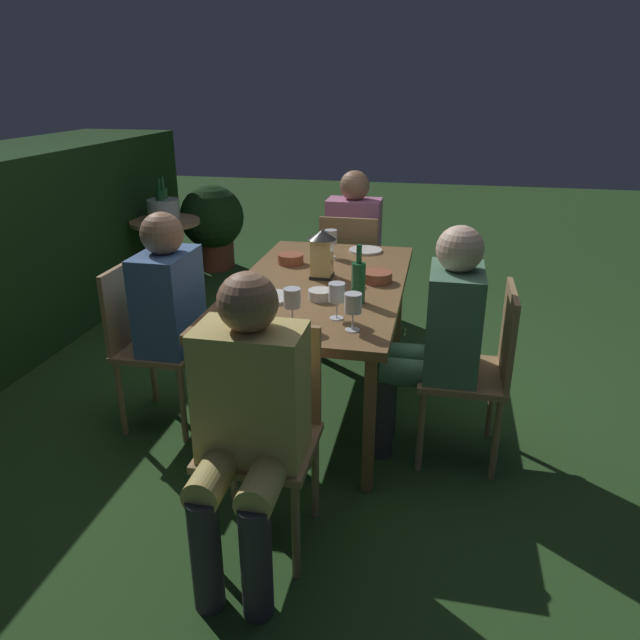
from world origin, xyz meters
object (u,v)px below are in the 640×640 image
bowl_olives (377,276)px  chair_side_right_a (149,338)px  chair_head_far (350,268)px  chair_side_left_a (478,366)px  bowl_salad (320,294)px  wine_glass_e (261,295)px  bowl_bread (291,259)px  wine_glass_d (353,305)px  chair_head_near (265,425)px  green_bottle_on_table (358,281)px  wine_glass_c (292,300)px  side_table (167,245)px  lantern_centerpiece (322,251)px  ice_bucket (163,208)px  person_in_blue (181,313)px  plate_b (366,250)px  potted_plant_corner (217,231)px  plate_a (270,297)px  wine_glass_a (331,238)px  potted_plant_by_hedge (212,221)px  person_in_mustard (247,417)px  wine_glass_b (337,294)px  person_in_pink (355,240)px  dining_table (320,292)px  person_in_green (438,333)px

bowl_olives → chair_side_right_a: bearing=111.3°
chair_head_far → chair_side_left_a: same height
bowl_salad → wine_glass_e: bearing=146.7°
chair_side_right_a → bowl_salad: bearing=-83.1°
bowl_bread → wine_glass_d: bearing=-151.2°
chair_head_near → green_bottle_on_table: size_ratio=3.00×
chair_side_right_a → wine_glass_c: size_ratio=5.15×
wine_glass_e → side_table: bearing=34.9°
lantern_centerpiece → ice_bucket: bearing=48.1°
person_in_blue → plate_b: size_ratio=5.50×
person_in_blue → wine_glass_d: size_ratio=6.80×
wine_glass_c → potted_plant_corner: (3.07, 1.54, -0.49)m
wine_glass_c → plate_a: 0.38m
chair_side_left_a → wine_glass_a: wine_glass_a is taller
lantern_centerpiece → wine_glass_a: 0.41m
green_bottle_on_table → wine_glass_a: green_bottle_on_table is taller
lantern_centerpiece → wine_glass_e: (-0.67, 0.14, -0.03)m
wine_glass_c → potted_plant_by_hedge: size_ratio=0.21×
person_in_mustard → ice_bucket: (2.81, 1.63, 0.12)m
person_in_blue → wine_glass_b: person_in_blue is taller
wine_glass_d → plate_a: bearing=55.5°
chair_head_far → wine_glass_a: (-0.57, 0.04, 0.35)m
bowl_olives → wine_glass_b: bearing=168.1°
wine_glass_d → potted_plant_by_hedge: bearing=31.3°
lantern_centerpiece → chair_side_right_a: bearing=119.2°
chair_side_right_a → person_in_blue: 0.25m
wine_glass_c → bowl_bread: bearing=14.6°
wine_glass_c → lantern_centerpiece: bearing=0.6°
wine_glass_e → bowl_salad: wine_glass_e is taller
wine_glass_a → bowl_olives: (-0.43, -0.33, -0.09)m
plate_b → side_table: (0.88, 1.79, -0.29)m
wine_glass_a → bowl_salad: bearing=-173.2°
chair_head_near → potted_plant_corner: chair_head_near is taller
lantern_centerpiece → plate_a: lantern_centerpiece is taller
wine_glass_e → bowl_salad: bearing=-33.3°
bowl_bread → potted_plant_by_hedge: potted_plant_by_hedge is taller
chair_side_right_a → potted_plant_corner: (2.84, 0.71, -0.13)m
person_in_pink → wine_glass_c: 1.88m
chair_head_far → potted_plant_corner: (1.39, 1.54, -0.13)m
lantern_centerpiece → bowl_salad: lantern_centerpiece is taller
wine_glass_e → wine_glass_b: bearing=-76.4°
lantern_centerpiece → side_table: 2.22m
wine_glass_d → person_in_pink: bearing=8.2°
chair_head_near → bowl_salad: 0.85m
wine_glass_a → bowl_bread: 0.29m
lantern_centerpiece → ice_bucket: 2.18m
side_table → wine_glass_a: bearing=-123.3°
dining_table → lantern_centerpiece: lantern_centerpiece is taller
green_bottle_on_table → potted_plant_corner: (2.73, 1.79, -0.48)m
person_in_green → bowl_olives: size_ratio=7.07×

